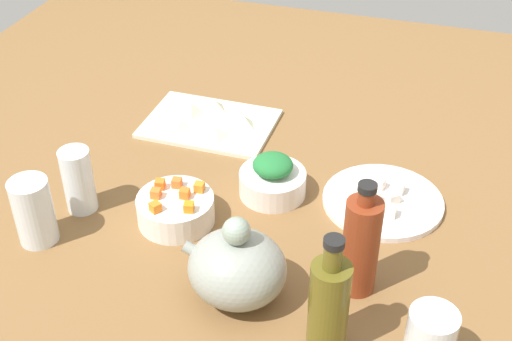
% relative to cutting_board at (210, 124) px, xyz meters
% --- Properties ---
extents(tabletop, '(1.90, 1.90, 0.03)m').
position_rel_cutting_board_xyz_m(tabletop, '(-0.18, 0.21, -0.02)').
color(tabletop, brown).
rests_on(tabletop, ground).
extents(cutting_board, '(0.30, 0.22, 0.01)m').
position_rel_cutting_board_xyz_m(cutting_board, '(0.00, 0.00, 0.00)').
color(cutting_board, silver).
rests_on(cutting_board, tabletop).
extents(plate_tofu, '(0.24, 0.24, 0.01)m').
position_rel_cutting_board_xyz_m(plate_tofu, '(-0.43, 0.17, 0.00)').
color(plate_tofu, white).
rests_on(plate_tofu, tabletop).
extents(bowl_greens, '(0.14, 0.14, 0.05)m').
position_rel_cutting_board_xyz_m(bowl_greens, '(-0.21, 0.20, 0.02)').
color(bowl_greens, white).
rests_on(bowl_greens, tabletop).
extents(bowl_carrots, '(0.15, 0.15, 0.05)m').
position_rel_cutting_board_xyz_m(bowl_carrots, '(-0.06, 0.34, 0.02)').
color(bowl_carrots, white).
rests_on(bowl_carrots, tabletop).
extents(teapot, '(0.18, 0.15, 0.17)m').
position_rel_cutting_board_xyz_m(teapot, '(-0.24, 0.50, 0.06)').
color(teapot, gray).
rests_on(teapot, tabletop).
extents(bottle_0, '(0.06, 0.06, 0.22)m').
position_rel_cutting_board_xyz_m(bottle_0, '(-0.43, 0.42, 0.09)').
color(bottle_0, maroon).
rests_on(bottle_0, tabletop).
extents(bottle_1, '(0.06, 0.06, 0.22)m').
position_rel_cutting_board_xyz_m(bottle_1, '(-0.40, 0.56, 0.09)').
color(bottle_1, brown).
rests_on(bottle_1, tabletop).
extents(drinking_glass_0, '(0.07, 0.07, 0.13)m').
position_rel_cutting_board_xyz_m(drinking_glass_0, '(0.16, 0.47, 0.06)').
color(drinking_glass_0, white).
rests_on(drinking_glass_0, tabletop).
extents(drinking_glass_1, '(0.08, 0.08, 0.10)m').
position_rel_cutting_board_xyz_m(drinking_glass_1, '(-0.56, 0.54, 0.05)').
color(drinking_glass_1, white).
rests_on(drinking_glass_1, tabletop).
extents(drinking_glass_2, '(0.06, 0.06, 0.13)m').
position_rel_cutting_board_xyz_m(drinking_glass_2, '(0.13, 0.36, 0.06)').
color(drinking_glass_2, white).
rests_on(drinking_glass_2, tabletop).
extents(carrot_cube_0, '(0.02, 0.02, 0.02)m').
position_rel_cutting_board_xyz_m(carrot_cube_0, '(-0.08, 0.34, 0.06)').
color(carrot_cube_0, orange).
rests_on(carrot_cube_0, bowl_carrots).
extents(carrot_cube_1, '(0.02, 0.02, 0.02)m').
position_rel_cutting_board_xyz_m(carrot_cube_1, '(-0.04, 0.39, 0.06)').
color(carrot_cube_1, orange).
rests_on(carrot_cube_1, bowl_carrots).
extents(carrot_cube_2, '(0.02, 0.02, 0.02)m').
position_rel_cutting_board_xyz_m(carrot_cube_2, '(-0.10, 0.37, 0.06)').
color(carrot_cube_2, orange).
rests_on(carrot_cube_2, bowl_carrots).
extents(carrot_cube_3, '(0.02, 0.02, 0.02)m').
position_rel_cutting_board_xyz_m(carrot_cube_3, '(-0.03, 0.35, 0.06)').
color(carrot_cube_3, orange).
rests_on(carrot_cube_3, bowl_carrots).
extents(carrot_cube_4, '(0.02, 0.02, 0.02)m').
position_rel_cutting_board_xyz_m(carrot_cube_4, '(-0.05, 0.31, 0.06)').
color(carrot_cube_4, orange).
rests_on(carrot_cube_4, bowl_carrots).
extents(carrot_cube_5, '(0.02, 0.02, 0.02)m').
position_rel_cutting_board_xyz_m(carrot_cube_5, '(-0.10, 0.31, 0.06)').
color(carrot_cube_5, orange).
rests_on(carrot_cube_5, bowl_carrots).
extents(carrot_cube_6, '(0.02, 0.02, 0.02)m').
position_rel_cutting_board_xyz_m(carrot_cube_6, '(-0.02, 0.32, 0.06)').
color(carrot_cube_6, orange).
rests_on(carrot_cube_6, bowl_carrots).
extents(chopped_greens_mound, '(0.10, 0.10, 0.04)m').
position_rel_cutting_board_xyz_m(chopped_greens_mound, '(-0.21, 0.20, 0.07)').
color(chopped_greens_mound, '#247436').
rests_on(chopped_greens_mound, bowl_greens).
extents(tofu_cube_0, '(0.03, 0.03, 0.02)m').
position_rel_cutting_board_xyz_m(tofu_cube_0, '(-0.45, 0.18, 0.02)').
color(tofu_cube_0, silver).
rests_on(tofu_cube_0, plate_tofu).
extents(tofu_cube_1, '(0.03, 0.03, 0.02)m').
position_rel_cutting_board_xyz_m(tofu_cube_1, '(-0.42, 0.14, 0.02)').
color(tofu_cube_1, white).
rests_on(tofu_cube_1, plate_tofu).
extents(tofu_cube_2, '(0.03, 0.03, 0.02)m').
position_rel_cutting_board_xyz_m(tofu_cube_2, '(-0.38, 0.16, 0.02)').
color(tofu_cube_2, white).
rests_on(tofu_cube_2, plate_tofu).
extents(tofu_cube_3, '(0.02, 0.02, 0.02)m').
position_rel_cutting_board_xyz_m(tofu_cube_3, '(-0.42, 0.19, 0.02)').
color(tofu_cube_3, '#F3EDCC').
rests_on(tofu_cube_3, plate_tofu).
extents(tofu_cube_4, '(0.02, 0.02, 0.02)m').
position_rel_cutting_board_xyz_m(tofu_cube_4, '(-0.45, 0.22, 0.02)').
color(tofu_cube_4, white).
rests_on(tofu_cube_4, plate_tofu).
extents(tofu_cube_5, '(0.03, 0.03, 0.02)m').
position_rel_cutting_board_xyz_m(tofu_cube_5, '(-0.46, 0.14, 0.02)').
color(tofu_cube_5, white).
rests_on(tofu_cube_5, plate_tofu).
extents(dumpling_0, '(0.06, 0.06, 0.03)m').
position_rel_cutting_board_xyz_m(dumpling_0, '(0.05, -0.03, 0.02)').
color(dumpling_0, beige).
rests_on(dumpling_0, cutting_board).
extents(dumpling_1, '(0.04, 0.04, 0.02)m').
position_rel_cutting_board_xyz_m(dumpling_1, '(0.05, 0.05, 0.02)').
color(dumpling_1, beige).
rests_on(dumpling_1, cutting_board).
extents(dumpling_2, '(0.05, 0.05, 0.03)m').
position_rel_cutting_board_xyz_m(dumpling_2, '(0.00, -0.05, 0.02)').
color(dumpling_2, beige).
rests_on(dumpling_2, cutting_board).
extents(dumpling_3, '(0.06, 0.06, 0.03)m').
position_rel_cutting_board_xyz_m(dumpling_3, '(-0.08, -0.01, 0.02)').
color(dumpling_3, beige).
rests_on(dumpling_3, cutting_board).
extents(dumpling_4, '(0.07, 0.06, 0.02)m').
position_rel_cutting_board_xyz_m(dumpling_4, '(-0.04, 0.05, 0.02)').
color(dumpling_4, beige).
rests_on(dumpling_4, cutting_board).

